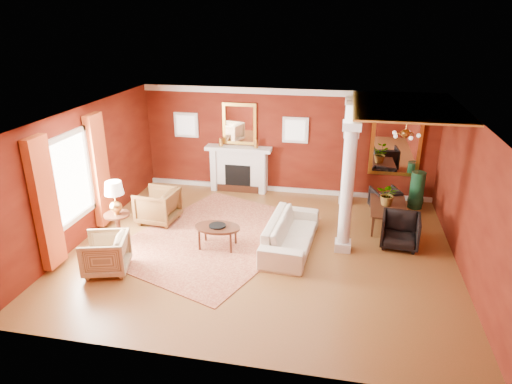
% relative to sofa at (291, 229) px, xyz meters
% --- Properties ---
extents(ground, '(8.00, 8.00, 0.00)m').
position_rel_sofa_xyz_m(ground, '(-0.58, -0.19, -0.45)').
color(ground, brown).
rests_on(ground, ground).
extents(room_shell, '(8.04, 7.04, 2.92)m').
position_rel_sofa_xyz_m(room_shell, '(-0.58, -0.19, 1.57)').
color(room_shell, maroon).
rests_on(room_shell, ground).
extents(fireplace, '(1.85, 0.42, 1.29)m').
position_rel_sofa_xyz_m(fireplace, '(-1.88, 3.13, 0.19)').
color(fireplace, silver).
rests_on(fireplace, ground).
extents(overmantel_mirror, '(0.95, 0.07, 1.15)m').
position_rel_sofa_xyz_m(overmantel_mirror, '(-1.88, 3.26, 1.45)').
color(overmantel_mirror, '#EDBC45').
rests_on(overmantel_mirror, fireplace).
extents(flank_window_left, '(0.70, 0.07, 0.70)m').
position_rel_sofa_xyz_m(flank_window_left, '(-3.43, 3.28, 1.35)').
color(flank_window_left, silver).
rests_on(flank_window_left, room_shell).
extents(flank_window_right, '(0.70, 0.07, 0.70)m').
position_rel_sofa_xyz_m(flank_window_right, '(-0.33, 3.28, 1.35)').
color(flank_window_right, silver).
rests_on(flank_window_right, room_shell).
extents(left_window, '(0.21, 2.55, 2.60)m').
position_rel_sofa_xyz_m(left_window, '(-4.48, -0.79, 0.97)').
color(left_window, white).
rests_on(left_window, room_shell).
extents(column_front, '(0.36, 0.36, 2.80)m').
position_rel_sofa_xyz_m(column_front, '(1.12, 0.11, 0.97)').
color(column_front, silver).
rests_on(column_front, ground).
extents(column_back, '(0.36, 0.36, 2.80)m').
position_rel_sofa_xyz_m(column_back, '(1.12, 2.81, 0.97)').
color(column_back, silver).
rests_on(column_back, ground).
extents(header_beam, '(0.30, 3.20, 0.32)m').
position_rel_sofa_xyz_m(header_beam, '(1.12, 1.71, 2.17)').
color(header_beam, silver).
rests_on(header_beam, column_front).
extents(amber_ceiling, '(2.30, 3.40, 0.04)m').
position_rel_sofa_xyz_m(amber_ceiling, '(2.27, 1.56, 2.42)').
color(amber_ceiling, '#EEAE46').
rests_on(amber_ceiling, room_shell).
extents(dining_mirror, '(1.30, 0.07, 1.70)m').
position_rel_sofa_xyz_m(dining_mirror, '(2.32, 3.26, 1.10)').
color(dining_mirror, '#EDBC45').
rests_on(dining_mirror, room_shell).
extents(chandelier, '(0.60, 0.62, 0.75)m').
position_rel_sofa_xyz_m(chandelier, '(2.32, 1.61, 1.80)').
color(chandelier, '#BC883B').
rests_on(chandelier, room_shell).
extents(crown_trim, '(8.00, 0.08, 0.16)m').
position_rel_sofa_xyz_m(crown_trim, '(-0.58, 3.27, 2.37)').
color(crown_trim, silver).
rests_on(crown_trim, room_shell).
extents(base_trim, '(8.00, 0.08, 0.12)m').
position_rel_sofa_xyz_m(base_trim, '(-0.58, 3.27, -0.39)').
color(base_trim, silver).
rests_on(base_trim, ground).
extents(rug, '(4.61, 5.24, 0.02)m').
position_rel_sofa_xyz_m(rug, '(-1.74, 0.14, -0.44)').
color(rug, maroon).
rests_on(rug, ground).
extents(sofa, '(0.83, 2.36, 0.91)m').
position_rel_sofa_xyz_m(sofa, '(0.00, 0.00, 0.00)').
color(sofa, '#F2E5CB').
rests_on(sofa, ground).
extents(armchair_leopard, '(0.90, 0.95, 0.91)m').
position_rel_sofa_xyz_m(armchair_leopard, '(-3.32, 0.68, 0.00)').
color(armchair_leopard, black).
rests_on(armchair_leopard, ground).
extents(armchair_stripe, '(0.96, 1.00, 0.85)m').
position_rel_sofa_xyz_m(armchair_stripe, '(-3.41, -1.68, -0.03)').
color(armchair_stripe, tan).
rests_on(armchair_stripe, ground).
extents(coffee_table, '(0.99, 0.99, 0.50)m').
position_rel_sofa_xyz_m(coffee_table, '(-1.55, -0.30, -0.00)').
color(coffee_table, black).
rests_on(coffee_table, ground).
extents(coffee_book, '(0.16, 0.02, 0.21)m').
position_rel_sofa_xyz_m(coffee_book, '(-1.58, -0.33, 0.15)').
color(coffee_book, black).
rests_on(coffee_book, coffee_table).
extents(side_table, '(0.56, 0.56, 1.41)m').
position_rel_sofa_xyz_m(side_table, '(-3.78, -0.45, 0.48)').
color(side_table, black).
rests_on(side_table, ground).
extents(dining_table, '(0.57, 1.49, 0.82)m').
position_rel_sofa_xyz_m(dining_table, '(2.14, 1.53, -0.04)').
color(dining_table, black).
rests_on(dining_table, ground).
extents(dining_chair_near, '(0.86, 0.81, 0.81)m').
position_rel_sofa_xyz_m(dining_chair_near, '(2.31, 0.53, -0.05)').
color(dining_chair_near, black).
rests_on(dining_chair_near, ground).
extents(dining_chair_far, '(0.82, 0.80, 0.67)m').
position_rel_sofa_xyz_m(dining_chair_far, '(2.11, 2.45, -0.12)').
color(dining_chair_far, black).
rests_on(dining_chair_far, ground).
extents(green_urn, '(0.41, 0.41, 0.99)m').
position_rel_sofa_xyz_m(green_urn, '(2.92, 2.81, -0.07)').
color(green_urn, '#154326').
rests_on(green_urn, ground).
extents(potted_plant, '(0.64, 0.68, 0.43)m').
position_rel_sofa_xyz_m(potted_plant, '(2.09, 1.56, 0.58)').
color(potted_plant, '#26591E').
rests_on(potted_plant, dining_table).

